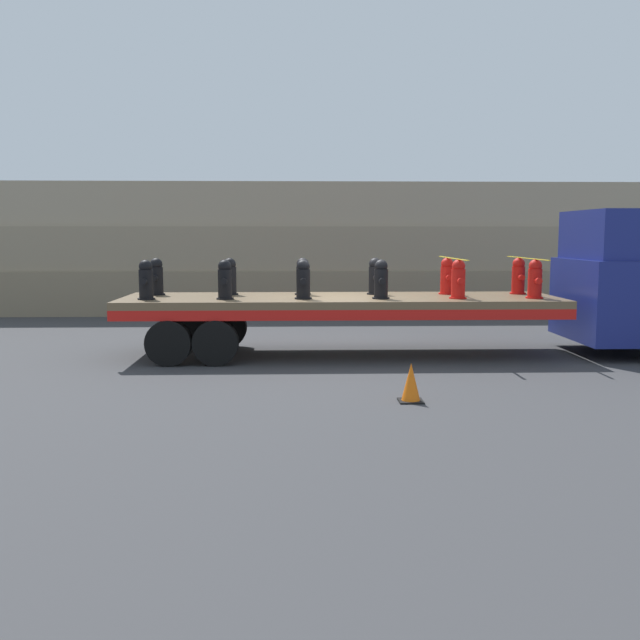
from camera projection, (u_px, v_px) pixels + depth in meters
ground_plane at (340, 355)px, 14.86m from camera, size 120.00×120.00×0.00m
rock_cliff at (324, 248)px, 23.32m from camera, size 60.00×3.30×4.12m
truck_cab at (630, 284)px, 14.88m from camera, size 2.38×2.74×2.99m
flatbed_trailer at (312, 308)px, 14.72m from camera, size 8.94×2.55×1.22m
fire_hydrant_black_near_0 at (146, 280)px, 14.00m from camera, size 0.34×0.55×0.78m
fire_hydrant_black_far_0 at (157, 277)px, 15.07m from camera, size 0.34×0.55×0.78m
fire_hydrant_black_near_1 at (225, 280)px, 14.06m from camera, size 0.34×0.55×0.78m
fire_hydrant_black_far_1 at (230, 277)px, 15.12m from camera, size 0.34×0.55×0.78m
fire_hydrant_black_near_2 at (303, 280)px, 14.11m from camera, size 0.34×0.55×0.78m
fire_hydrant_black_far_2 at (303, 277)px, 15.17m from camera, size 0.34×0.55×0.78m
fire_hydrant_black_near_3 at (381, 280)px, 14.16m from camera, size 0.34×0.55×0.78m
fire_hydrant_black_far_3 at (375, 277)px, 15.23m from camera, size 0.34×0.55×0.78m
fire_hydrant_red_near_4 at (458, 280)px, 14.21m from camera, size 0.34×0.55×0.78m
fire_hydrant_red_far_4 at (447, 277)px, 15.28m from camera, size 0.34×0.55×0.78m
fire_hydrant_red_near_5 at (535, 280)px, 14.26m from camera, size 0.34×0.55×0.78m
fire_hydrant_red_far_5 at (518, 277)px, 15.33m from camera, size 0.34×0.55×0.78m
cargo_strap_rear at (453, 258)px, 14.69m from camera, size 0.05×2.64×0.01m
cargo_strap_middle at (527, 258)px, 14.75m from camera, size 0.05×2.64×0.01m
traffic_cone at (411, 383)px, 10.65m from camera, size 0.37×0.37×0.59m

